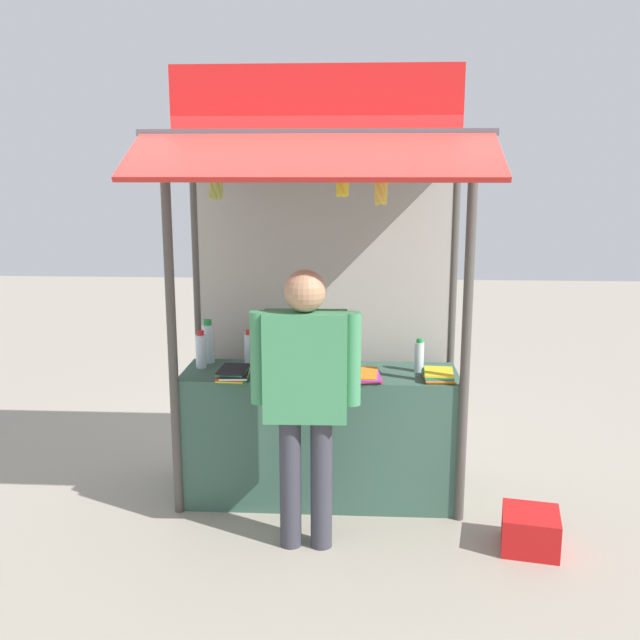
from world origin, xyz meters
TOP-DOWN VIEW (x-y plane):
  - ground_plane at (0.00, 0.00)m, footprint 20.00×20.00m
  - stall_counter at (0.00, 0.00)m, footprint 1.82×0.56m
  - stall_structure at (0.00, 0.13)m, footprint 2.02×1.47m
  - water_bottle_back_right at (-0.49, 0.11)m, footprint 0.07×0.07m
  - water_bottle_rear_center at (-0.14, 0.13)m, footprint 0.08×0.08m
  - water_bottle_right at (0.66, 0.04)m, footprint 0.06×0.06m
  - water_bottle_far_left at (-0.81, 0.05)m, footprint 0.07×0.07m
  - water_bottle_back_left at (-0.79, 0.19)m, footprint 0.09×0.09m
  - magazine_stack_mid_left at (-0.54, -0.19)m, footprint 0.21×0.30m
  - magazine_stack_mid_right at (-0.13, -0.12)m, footprint 0.20×0.27m
  - magazine_stack_front_left at (0.30, -0.14)m, footprint 0.22×0.32m
  - magazine_stack_center at (0.76, -0.14)m, footprint 0.20×0.26m
  - banana_bunch_rightmost at (-0.59, -0.38)m, footprint 0.11×0.11m
  - banana_bunch_leftmost at (0.37, -0.38)m, footprint 0.11×0.11m
  - banana_bunch_inner_left at (0.15, -0.38)m, footprint 0.10×0.10m
  - vendor_person at (-0.04, -0.67)m, footprint 0.63×0.24m
  - plastic_crate at (1.28, -0.63)m, footprint 0.38×0.38m

SIDE VIEW (x-z plane):
  - ground_plane at x=0.00m, z-range 0.00..0.00m
  - plastic_crate at x=1.28m, z-range 0.00..0.23m
  - stall_counter at x=0.00m, z-range 0.00..0.89m
  - magazine_stack_front_left at x=0.30m, z-range 0.89..0.93m
  - magazine_stack_center at x=0.76m, z-range 0.89..0.95m
  - magazine_stack_mid_left at x=-0.54m, z-range 0.89..0.95m
  - magazine_stack_mid_right at x=-0.13m, z-range 0.89..0.97m
  - water_bottle_right at x=0.66m, z-range 0.88..1.11m
  - vendor_person at x=-0.04m, z-range 0.17..1.83m
  - water_bottle_back_right at x=-0.49m, z-range 0.88..1.13m
  - water_bottle_far_left at x=-0.81m, z-range 0.88..1.14m
  - water_bottle_rear_center at x=-0.14m, z-range 0.88..1.16m
  - water_bottle_back_left at x=-0.79m, z-range 0.88..1.18m
  - stall_structure at x=0.00m, z-range 0.27..3.05m
  - banana_bunch_leftmost at x=0.37m, z-range 1.94..2.23m
  - banana_bunch_rightmost at x=-0.59m, z-range 1.97..2.24m
  - banana_bunch_inner_left at x=0.15m, z-range 2.00..2.25m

